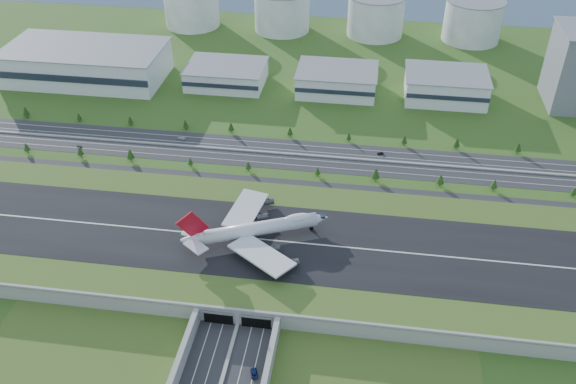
# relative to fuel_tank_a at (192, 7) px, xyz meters

# --- Properties ---
(ground) EXTENTS (1200.00, 1200.00, 0.00)m
(ground) POSITION_rel_fuel_tank_a_xyz_m (120.00, -310.00, -17.50)
(ground) COLOR #345C1C
(ground) RESTS_ON ground
(airfield_deck) EXTENTS (520.00, 100.00, 9.20)m
(airfield_deck) POSITION_rel_fuel_tank_a_xyz_m (120.00, -310.09, -13.38)
(airfield_deck) COLOR gray
(airfield_deck) RESTS_ON ground
(north_expressway) EXTENTS (560.00, 36.00, 0.12)m
(north_expressway) POSITION_rel_fuel_tank_a_xyz_m (120.00, -215.00, -17.44)
(north_expressway) COLOR #28282B
(north_expressway) RESTS_ON ground
(tree_row) EXTENTS (501.82, 48.59, 8.50)m
(tree_row) POSITION_rel_fuel_tank_a_xyz_m (122.92, -214.89, -12.96)
(tree_row) COLOR #3D2819
(tree_row) RESTS_ON ground
(hangar_west) EXTENTS (120.00, 60.00, 25.00)m
(hangar_west) POSITION_rel_fuel_tank_a_xyz_m (-50.00, -125.00, -5.00)
(hangar_west) COLOR white
(hangar_west) RESTS_ON ground
(hangar_mid_a) EXTENTS (58.00, 42.00, 15.00)m
(hangar_mid_a) POSITION_rel_fuel_tank_a_xyz_m (60.00, -120.00, -10.00)
(hangar_mid_a) COLOR white
(hangar_mid_a) RESTS_ON ground
(hangar_mid_b) EXTENTS (58.00, 42.00, 17.00)m
(hangar_mid_b) POSITION_rel_fuel_tank_a_xyz_m (145.00, -120.00, -9.00)
(hangar_mid_b) COLOR white
(hangar_mid_b) RESTS_ON ground
(hangar_mid_c) EXTENTS (58.00, 42.00, 19.00)m
(hangar_mid_c) POSITION_rel_fuel_tank_a_xyz_m (225.00, -120.00, -8.00)
(hangar_mid_c) COLOR white
(hangar_mid_c) RESTS_ON ground
(fuel_tank_a) EXTENTS (50.00, 50.00, 35.00)m
(fuel_tank_a) POSITION_rel_fuel_tank_a_xyz_m (0.00, 0.00, 0.00)
(fuel_tank_a) COLOR silver
(fuel_tank_a) RESTS_ON ground
(fuel_tank_b) EXTENTS (50.00, 50.00, 35.00)m
(fuel_tank_b) POSITION_rel_fuel_tank_a_xyz_m (85.00, 0.00, 0.00)
(fuel_tank_b) COLOR silver
(fuel_tank_b) RESTS_ON ground
(fuel_tank_c) EXTENTS (50.00, 50.00, 35.00)m
(fuel_tank_c) POSITION_rel_fuel_tank_a_xyz_m (170.00, 0.00, 0.00)
(fuel_tank_c) COLOR silver
(fuel_tank_c) RESTS_ON ground
(fuel_tank_d) EXTENTS (50.00, 50.00, 35.00)m
(fuel_tank_d) POSITION_rel_fuel_tank_a_xyz_m (255.00, 0.00, 0.00)
(fuel_tank_d) COLOR silver
(fuel_tank_d) RESTS_ON ground
(boeing_747) EXTENTS (72.16, 66.75, 23.73)m
(boeing_747) POSITION_rel_fuel_tank_a_xyz_m (119.40, -309.87, -2.81)
(boeing_747) COLOR silver
(boeing_747) RESTS_ON airfield_deck
(car_2) EXTENTS (4.34, 6.38, 1.62)m
(car_2) POSITION_rel_fuel_tank_a_xyz_m (132.39, -385.57, -16.57)
(car_2) COLOR #0E1C46
(car_2) RESTS_ON ground
(car_4) EXTENTS (4.26, 2.72, 1.35)m
(car_4) POSITION_rel_fuel_tank_a_xyz_m (-13.83, -225.75, -16.71)
(car_4) COLOR #545559
(car_4) RESTS_ON ground
(car_5) EXTENTS (4.30, 2.62, 1.34)m
(car_5) POSITION_rel_fuel_tank_a_xyz_m (179.96, -206.67, -16.71)
(car_5) COLOR black
(car_5) RESTS_ON ground
(car_7) EXTENTS (5.90, 3.37, 1.61)m
(car_7) POSITION_rel_fuel_tank_a_xyz_m (49.16, -206.88, -16.58)
(car_7) COLOR silver
(car_7) RESTS_ON ground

